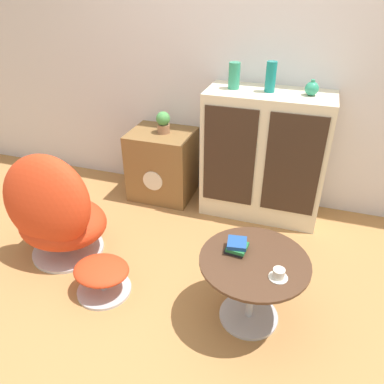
# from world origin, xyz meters

# --- Properties ---
(ground_plane) EXTENTS (12.00, 12.00, 0.00)m
(ground_plane) POSITION_xyz_m (0.00, 0.00, 0.00)
(ground_plane) COLOR #A87542
(wall_back) EXTENTS (6.40, 0.06, 2.60)m
(wall_back) POSITION_xyz_m (0.00, 1.62, 1.30)
(wall_back) COLOR silver
(wall_back) RESTS_ON ground_plane
(sideboard) EXTENTS (1.00, 0.47, 1.09)m
(sideboard) POSITION_xyz_m (0.27, 1.35, 0.55)
(sideboard) COLOR beige
(sideboard) RESTS_ON ground_plane
(tv_console) EXTENTS (0.57, 0.48, 0.64)m
(tv_console) POSITION_xyz_m (-0.66, 1.35, 0.32)
(tv_console) COLOR brown
(tv_console) RESTS_ON ground_plane
(egg_chair) EXTENTS (0.69, 0.64, 0.89)m
(egg_chair) POSITION_xyz_m (-1.04, 0.25, 0.39)
(egg_chair) COLOR #B7B7BC
(egg_chair) RESTS_ON ground_plane
(ottoman) EXTENTS (0.38, 0.37, 0.23)m
(ottoman) POSITION_xyz_m (-0.56, 0.02, 0.15)
(ottoman) COLOR #B7B7BC
(ottoman) RESTS_ON ground_plane
(coffee_table) EXTENTS (0.64, 0.64, 0.47)m
(coffee_table) POSITION_xyz_m (0.42, 0.10, 0.33)
(coffee_table) COLOR #B7B7BC
(coffee_table) RESTS_ON ground_plane
(vase_leftmost) EXTENTS (0.09, 0.09, 0.20)m
(vase_leftmost) POSITION_xyz_m (-0.02, 1.36, 1.19)
(vase_leftmost) COLOR #2D8E6B
(vase_leftmost) RESTS_ON sideboard
(vase_inner_left) EXTENTS (0.08, 0.08, 0.23)m
(vase_inner_left) POSITION_xyz_m (0.26, 1.36, 1.20)
(vase_inner_left) COLOR #147A75
(vase_inner_left) RESTS_ON sideboard
(vase_inner_right) EXTENTS (0.10, 0.10, 0.12)m
(vase_inner_right) POSITION_xyz_m (0.57, 1.36, 1.14)
(vase_inner_right) COLOR #2D8E6B
(vase_inner_right) RESTS_ON sideboard
(potted_plant) EXTENTS (0.12, 0.12, 0.19)m
(potted_plant) POSITION_xyz_m (-0.64, 1.35, 0.74)
(potted_plant) COLOR #996B4C
(potted_plant) RESTS_ON tv_console
(teacup) EXTENTS (0.10, 0.10, 0.06)m
(teacup) POSITION_xyz_m (0.57, 0.00, 0.50)
(teacup) COLOR silver
(teacup) RESTS_ON coffee_table
(book_stack) EXTENTS (0.13, 0.13, 0.07)m
(book_stack) POSITION_xyz_m (0.30, 0.15, 0.51)
(book_stack) COLOR black
(book_stack) RESTS_ON coffee_table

